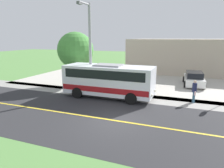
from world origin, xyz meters
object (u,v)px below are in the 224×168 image
Objects in this scene: shuttle_bus_front at (109,79)px; tree_curbside at (76,50)px; parked_car_near at (194,79)px; street_light_pole at (90,46)px; pedestrian_with_bags at (194,91)px; commercial_building at (201,56)px.

shuttle_bus_front is 5.95m from tree_curbside.
tree_curbside is at bearing -69.29° from parked_car_near.
street_light_pole reaches higher than parked_car_near.
shuttle_bus_front is 1.37× the size of tree_curbside.
parked_car_near is at bearing 128.65° from street_light_pole.
street_light_pole is 11.57m from parked_car_near.
street_light_pole is at bearing -51.35° from parked_car_near.
parked_car_near is at bearing 136.90° from shuttle_bus_front.
shuttle_bus_front reaches higher than parked_car_near.
pedestrian_with_bags is 9.20m from street_light_pole.
tree_curbside reaches higher than shuttle_bus_front.
commercial_building is (-14.00, 12.39, -1.29)m from tree_curbside.
shuttle_bus_front is 3.31m from street_light_pole.
pedestrian_with_bags is 0.09× the size of commercial_building.
pedestrian_with_bags is 0.23× the size of street_light_pole.
parked_car_near is (-6.25, 0.04, -0.26)m from pedestrian_with_bags.
shuttle_bus_front is at bearing -24.33° from commercial_building.
pedestrian_with_bags is at bearing 94.18° from street_light_pole.
parked_car_near is (-7.19, 6.73, -0.84)m from shuttle_bus_front.
street_light_pole is (0.63, -8.56, 3.30)m from pedestrian_with_bags.
shuttle_bus_front is 4.29× the size of pedestrian_with_bags.
tree_curbside is at bearing -120.73° from shuttle_bus_front.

